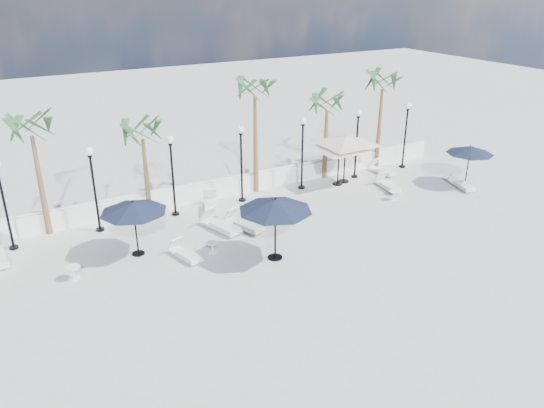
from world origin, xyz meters
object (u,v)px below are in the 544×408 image
lounger_2 (220,224)px  parasol_navy_left (133,207)px  lounger_6 (388,185)px  parasol_cream_sq_a (346,137)px  lounger_3 (185,253)px  lounger_4 (211,205)px  parasol_navy_mid (275,205)px  parasol_navy_right (470,150)px  lounger_5 (244,223)px  lounger_8 (382,170)px  lounger_7 (462,184)px  parasol_cream_sq_b (340,143)px

lounger_2 → parasol_navy_left: parasol_navy_left is taller
lounger_6 → parasol_cream_sq_a: size_ratio=0.34×
lounger_3 → lounger_4: size_ratio=0.81×
parasol_navy_left → parasol_navy_mid: (4.68, -2.98, 0.24)m
lounger_4 → parasol_cream_sq_a: 8.19m
parasol_navy_right → lounger_4: bearing=165.2°
parasol_cream_sq_a → lounger_2: bearing=-165.0°
lounger_5 → parasol_navy_mid: size_ratio=0.72×
parasol_navy_right → lounger_8: bearing=128.2°
lounger_3 → parasol_navy_mid: bearing=-44.2°
lounger_4 → parasol_navy_right: bearing=6.0°
lounger_3 → lounger_8: 13.88m
lounger_5 → parasol_navy_right: bearing=-24.6°
lounger_8 → lounger_2: bearing=-175.6°
lounger_6 → parasol_navy_mid: size_ratio=0.66×
lounger_8 → parasol_cream_sq_a: size_ratio=0.32×
lounger_3 → parasol_navy_left: size_ratio=0.66×
lounger_5 → lounger_7: 12.38m
lounger_7 → lounger_8: size_ratio=1.04×
lounger_7 → parasol_cream_sq_b: 6.88m
lounger_3 → lounger_8: bearing=1.3°
lounger_2 → parasol_navy_left: bearing=169.4°
lounger_7 → parasol_navy_right: (0.54, 0.23, 1.72)m
lounger_7 → lounger_8: lounger_7 is taller
parasol_navy_right → parasol_navy_left: bearing=177.2°
lounger_3 → lounger_4: (2.77, 3.90, 0.05)m
parasol_navy_left → parasol_navy_right: (17.65, -0.88, -0.12)m
lounger_4 → lounger_5: lounger_4 is taller
lounger_7 → parasol_navy_left: 17.24m
lounger_2 → parasol_cream_sq_a: 8.95m
parasol_cream_sq_a → lounger_3: bearing=-159.8°
lounger_7 → parasol_navy_right: size_ratio=0.76×
lounger_4 → lounger_7: (12.80, -3.77, -0.03)m
lounger_4 → lounger_2: bearing=-81.5°
lounger_8 → parasol_cream_sq_a: 3.54m
parasol_navy_right → parasol_cream_sq_a: size_ratio=0.44×
lounger_5 → parasol_cream_sq_b: bearing=-0.7°
lounger_3 → parasol_cream_sq_b: size_ratio=0.35×
lounger_3 → lounger_2: bearing=21.0°
parasol_navy_right → parasol_cream_sq_b: (-6.00, 3.39, 0.38)m
parasol_cream_sq_a → parasol_cream_sq_b: 0.59m
lounger_5 → lounger_6: size_ratio=1.10×
lounger_4 → parasol_cream_sq_a: size_ratio=0.38×
parasol_cream_sq_a → parasol_navy_right: bearing=-33.0°
lounger_6 → parasol_navy_right: size_ratio=0.77×
lounger_7 → parasol_navy_left: bearing=-169.4°
lounger_7 → parasol_cream_sq_a: size_ratio=0.34×
parasol_navy_right → parasol_cream_sq_a: parasol_cream_sq_a is taller
lounger_2 → lounger_5: 1.03m
lounger_2 → lounger_4: lounger_2 is taller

